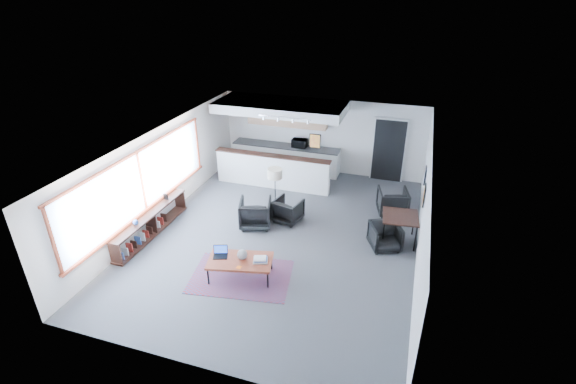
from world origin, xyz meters
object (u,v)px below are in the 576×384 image
(ceramic_pot, at_px, (242,255))
(floor_lamp, at_px, (275,175))
(armchair_left, at_px, (255,212))
(dining_chair_far, at_px, (393,203))
(book_stack, at_px, (260,259))
(armchair_right, at_px, (288,209))
(laptop, at_px, (221,253))
(dining_table, at_px, (400,218))
(dining_chair_near, at_px, (385,237))
(microwave, at_px, (299,142))
(coffee_table, at_px, (240,261))

(ceramic_pot, distance_m, floor_lamp, 2.97)
(armchair_left, height_order, dining_chair_far, armchair_left)
(floor_lamp, bearing_deg, ceramic_pot, -85.64)
(ceramic_pot, height_order, book_stack, ceramic_pot)
(dining_chair_far, bearing_deg, armchair_right, 10.82)
(laptop, relative_size, ceramic_pot, 1.69)
(dining_table, height_order, dining_chair_near, dining_table)
(laptop, distance_m, book_stack, 0.95)
(microwave, bearing_deg, armchair_left, -91.51)
(armchair_right, xyz_separation_m, floor_lamp, (-0.45, 0.21, 0.90))
(armchair_left, height_order, dining_chair_near, armchair_left)
(armchair_left, relative_size, microwave, 1.69)
(laptop, relative_size, microwave, 0.76)
(coffee_table, relative_size, ceramic_pot, 6.89)
(ceramic_pot, bearing_deg, armchair_right, 85.13)
(coffee_table, xyz_separation_m, armchair_right, (0.26, 2.73, -0.07))
(dining_chair_far, bearing_deg, book_stack, 42.33)
(dining_chair_far, bearing_deg, floor_lamp, 4.41)
(coffee_table, bearing_deg, ceramic_pot, 46.16)
(armchair_right, height_order, microwave, microwave)
(dining_table, bearing_deg, armchair_right, 177.93)
(laptop, bearing_deg, dining_chair_far, 29.32)
(floor_lamp, height_order, microwave, floor_lamp)
(laptop, distance_m, armchair_right, 2.81)
(ceramic_pot, xyz_separation_m, microwave, (-0.43, 6.04, 0.51))
(floor_lamp, bearing_deg, dining_table, -5.18)
(floor_lamp, bearing_deg, armchair_right, -24.81)
(laptop, relative_size, floor_lamp, 0.27)
(ceramic_pot, bearing_deg, coffee_table, -121.09)
(armchair_right, distance_m, microwave, 3.51)
(laptop, height_order, dining_chair_far, dining_chair_far)
(laptop, distance_m, armchair_left, 2.19)
(book_stack, height_order, dining_table, dining_table)
(dining_chair_near, bearing_deg, microwave, 106.60)
(dining_chair_near, bearing_deg, armchair_right, 144.43)
(ceramic_pot, bearing_deg, dining_chair_near, 35.69)
(armchair_right, bearing_deg, ceramic_pot, 98.46)
(dining_chair_near, bearing_deg, ceramic_pot, -168.77)
(dining_chair_far, relative_size, microwave, 1.40)
(armchair_right, bearing_deg, dining_table, -168.75)
(coffee_table, relative_size, armchair_left, 1.84)
(armchair_left, height_order, microwave, microwave)
(dining_chair_near, bearing_deg, book_stack, -165.09)
(book_stack, bearing_deg, dining_chair_near, 39.37)
(armchair_left, bearing_deg, laptop, 73.81)
(floor_lamp, xyz_separation_m, dining_chair_near, (3.19, -0.75, -0.95))
(laptop, distance_m, ceramic_pot, 0.53)
(laptop, height_order, ceramic_pot, same)
(dining_table, relative_size, dining_chair_far, 1.36)
(coffee_table, relative_size, book_stack, 4.12)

